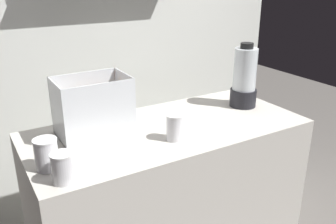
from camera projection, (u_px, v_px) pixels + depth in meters
counter at (168, 202)px, 1.98m from camera, size 1.40×0.64×0.90m
back_wall_unit at (107, 33)px, 2.31m from camera, size 2.60×0.24×2.50m
carrot_display_bin at (92, 117)px, 1.72m from camera, size 0.34×0.23×0.28m
blender_pitcher at (244, 79)px, 2.05m from camera, size 0.15×0.15×0.36m
juice_cup_orange_far_left at (47, 156)px, 1.42m from camera, size 0.09×0.09×0.13m
juice_cup_beet_left at (63, 169)px, 1.33m from camera, size 0.09×0.09×0.12m
juice_cup_pomegranate_middle at (174, 128)px, 1.66m from camera, size 0.08×0.08×0.12m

